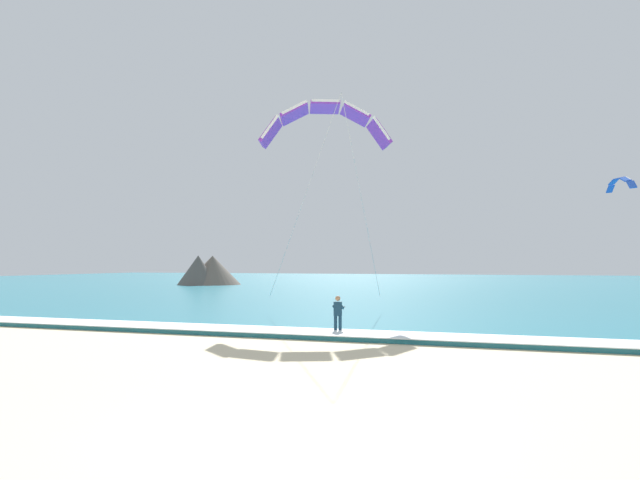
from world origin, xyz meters
The scene contains 8 objects.
ground_plane centered at (0.00, 0.00, 0.00)m, with size 200.00×200.00×0.00m, color beige.
sea centered at (0.00, 71.73, 0.10)m, with size 200.00×120.00×0.20m, color teal.
surf_foam centered at (0.00, 12.73, 0.22)m, with size 200.00×2.34×0.04m, color white.
surfboard centered at (-3.08, 13.40, 0.03)m, with size 0.66×1.45×0.09m.
kitesurfer centered at (-3.08, 13.42, 0.94)m, with size 0.57×0.57×1.69m.
kite_primary centered at (-6.11, 21.18, 11.36)m, with size 7.44×9.32×11.26m.
kite_distant centered at (14.42, 51.65, 10.91)m, with size 2.25×3.72×1.39m.
headland_left centered at (-33.59, 56.68, 2.01)m, with size 7.93×8.53×4.04m.
Camera 1 is at (3.78, -9.98, 3.11)m, focal length 32.01 mm.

